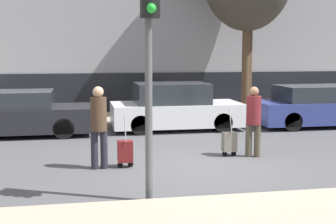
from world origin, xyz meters
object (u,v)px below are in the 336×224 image
at_px(trolley_left, 125,151).
at_px(parked_car_1, 175,108).
at_px(pedestrian_left, 99,122).
at_px(parked_car_2, 318,107).
at_px(traffic_light, 149,37).
at_px(trolley_right, 229,142).
at_px(parked_car_0, 17,114).
at_px(pedestrian_right, 253,117).

bearing_deg(trolley_left, parked_car_1, 66.34).
height_order(parked_car_1, pedestrian_left, pedestrian_left).
xyz_separation_m(parked_car_2, traffic_light, (-6.68, -6.88, 2.06)).
bearing_deg(trolley_right, pedestrian_left, -168.17).
height_order(parked_car_2, trolley_right, parked_car_2).
xyz_separation_m(parked_car_0, parked_car_1, (4.81, 0.21, 0.06)).
bearing_deg(parked_car_0, traffic_light, -66.84).
bearing_deg(pedestrian_right, parked_car_1, 121.74).
xyz_separation_m(parked_car_1, trolley_left, (-2.03, -4.64, -0.34)).
xyz_separation_m(parked_car_0, traffic_light, (2.95, -6.89, 2.07)).
bearing_deg(traffic_light, trolley_left, 94.02).
xyz_separation_m(parked_car_0, parked_car_2, (9.63, -0.01, 0.01)).
bearing_deg(pedestrian_right, trolley_right, -179.94).
height_order(parked_car_0, parked_car_1, parked_car_1).
xyz_separation_m(parked_car_0, trolley_left, (2.77, -4.44, -0.28)).
xyz_separation_m(pedestrian_left, traffic_light, (0.72, -2.44, 1.70)).
height_order(parked_car_0, traffic_light, traffic_light).
distance_m(parked_car_2, traffic_light, 9.81).
height_order(parked_car_1, traffic_light, traffic_light).
bearing_deg(trolley_left, parked_car_0, 122.03).
bearing_deg(parked_car_0, pedestrian_left, -63.43).
xyz_separation_m(trolley_left, traffic_light, (0.17, -2.46, 2.35)).
bearing_deg(trolley_right, traffic_light, -127.41).
distance_m(parked_car_0, trolley_right, 6.54).
bearing_deg(parked_car_0, trolley_left, -57.97).
height_order(parked_car_0, trolley_left, parked_car_0).
xyz_separation_m(trolley_left, pedestrian_right, (3.06, 0.46, 0.59)).
height_order(parked_car_2, trolley_left, parked_car_2).
height_order(trolley_left, trolley_right, trolley_left).
distance_m(parked_car_0, parked_car_1, 4.81).
bearing_deg(trolley_left, parked_car_2, 32.82).
height_order(parked_car_2, traffic_light, traffic_light).
distance_m(parked_car_0, traffic_light, 7.78).
xyz_separation_m(pedestrian_left, trolley_left, (0.55, 0.01, -0.65)).
bearing_deg(trolley_right, parked_car_0, 144.38).
bearing_deg(trolley_right, parked_car_2, 41.25).
xyz_separation_m(parked_car_2, trolley_right, (-4.32, -3.79, -0.29)).
height_order(parked_car_0, pedestrian_left, pedestrian_left).
bearing_deg(pedestrian_left, pedestrian_right, -174.05).
height_order(parked_car_0, parked_car_2, parked_car_2).
relative_size(trolley_right, traffic_light, 0.29).
distance_m(trolley_left, pedestrian_right, 3.15).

